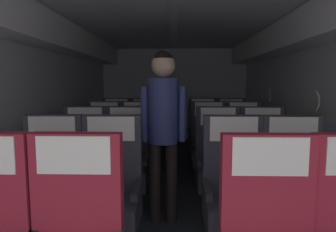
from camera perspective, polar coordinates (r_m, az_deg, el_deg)
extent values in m
cube|color=#23282D|center=(3.82, 0.96, -14.55)|extent=(3.67, 7.41, 0.02)
cube|color=silver|center=(3.99, -24.78, 2.08)|extent=(0.08, 7.01, 2.19)
cube|color=silver|center=(3.96, 26.94, 1.95)|extent=(0.08, 7.01, 2.19)
cube|color=silver|center=(3.67, 1.03, 19.59)|extent=(3.55, 7.01, 0.06)
cube|color=silver|center=(7.10, 1.23, 4.28)|extent=(3.55, 0.06, 2.19)
cube|color=white|center=(3.94, -22.39, 14.94)|extent=(0.36, 6.73, 0.36)
cube|color=white|center=(3.92, 24.57, 14.90)|extent=(0.36, 6.73, 0.36)
cube|color=white|center=(3.66, 1.02, 18.98)|extent=(0.12, 6.31, 0.02)
cylinder|color=white|center=(3.94, 26.38, 2.59)|extent=(0.01, 0.26, 0.26)
cylinder|color=white|center=(5.58, 18.82, 3.83)|extent=(0.01, 0.26, 0.26)
cube|color=maroon|center=(1.72, -17.04, -13.78)|extent=(0.48, 0.09, 0.64)
cube|color=silver|center=(1.62, -17.83, -7.26)|extent=(0.39, 0.01, 0.20)
cube|color=maroon|center=(1.70, 18.43, -14.04)|extent=(0.48, 0.09, 0.64)
cube|color=silver|center=(1.60, 19.20, -7.46)|extent=(0.39, 0.01, 0.20)
cube|color=#33333D|center=(2.65, -22.31, -16.71)|extent=(0.48, 0.49, 0.22)
cube|color=#33333D|center=(2.70, -20.97, -6.58)|extent=(0.48, 0.09, 0.64)
cube|color=#28282D|center=(2.50, -17.50, -13.02)|extent=(0.05, 0.41, 0.06)
cube|color=#28282D|center=(2.68, -27.14, -12.08)|extent=(0.05, 0.41, 0.06)
cube|color=silver|center=(2.62, -21.56, -2.26)|extent=(0.39, 0.01, 0.20)
cube|color=#33333D|center=(2.50, -11.42, -17.84)|extent=(0.48, 0.49, 0.22)
cube|color=#33333D|center=(2.54, -10.62, -7.03)|extent=(0.48, 0.09, 0.64)
cube|color=#28282D|center=(2.38, -5.91, -13.72)|extent=(0.05, 0.41, 0.06)
cube|color=#28282D|center=(2.48, -16.89, -13.12)|extent=(0.05, 0.41, 0.06)
cube|color=silver|center=(2.46, -10.96, -2.46)|extent=(0.39, 0.01, 0.20)
cube|color=#33333D|center=(2.63, 23.72, -17.02)|extent=(0.48, 0.49, 0.22)
cube|color=#33333D|center=(2.67, 22.50, -6.77)|extent=(0.48, 0.09, 0.64)
cube|color=#28282D|center=(2.65, 28.68, -12.39)|extent=(0.05, 0.41, 0.06)
cube|color=#28282D|center=(2.48, 18.82, -13.24)|extent=(0.05, 0.41, 0.06)
cube|color=silver|center=(2.59, 23.08, -2.41)|extent=(0.39, 0.01, 0.20)
cube|color=#33333D|center=(2.50, 12.93, -17.85)|extent=(0.48, 0.49, 0.22)
cube|color=#33333D|center=(2.55, 12.28, -7.04)|extent=(0.48, 0.09, 0.64)
cube|color=#28282D|center=(2.48, 18.46, -13.20)|extent=(0.05, 0.41, 0.06)
cube|color=#28282D|center=(2.39, 7.43, -13.67)|extent=(0.05, 0.41, 0.06)
cube|color=silver|center=(2.46, 12.60, -2.49)|extent=(0.39, 0.01, 0.20)
cube|color=#38383D|center=(3.52, -16.08, -14.57)|extent=(0.17, 0.18, 0.22)
cube|color=#33333D|center=(3.45, -16.20, -11.09)|extent=(0.48, 0.49, 0.22)
cube|color=#33333D|center=(3.53, -15.43, -3.39)|extent=(0.48, 0.09, 0.64)
cube|color=#28282D|center=(3.33, -12.46, -7.99)|extent=(0.05, 0.41, 0.06)
cube|color=#28282D|center=(3.47, -19.99, -7.64)|extent=(0.05, 0.41, 0.06)
cube|color=silver|center=(3.46, -15.77, -0.05)|extent=(0.39, 0.01, 0.20)
cube|color=#38383D|center=(3.42, -8.11, -15.02)|extent=(0.17, 0.18, 0.22)
cube|color=#33333D|center=(3.34, -8.17, -11.44)|extent=(0.48, 0.49, 0.22)
cube|color=#33333D|center=(3.43, -7.72, -3.50)|extent=(0.48, 0.09, 0.64)
cube|color=#28282D|center=(3.26, -4.15, -8.18)|extent=(0.05, 0.41, 0.06)
cube|color=#28282D|center=(3.33, -12.20, -7.96)|extent=(0.05, 0.41, 0.06)
cube|color=silver|center=(3.36, -7.91, -0.06)|extent=(0.39, 0.01, 0.20)
cube|color=#38383D|center=(3.50, 18.04, -14.73)|extent=(0.17, 0.18, 0.22)
cube|color=#33333D|center=(3.43, 18.17, -11.23)|extent=(0.48, 0.49, 0.22)
cube|color=#33333D|center=(3.52, 17.48, -3.49)|extent=(0.48, 0.09, 0.64)
cube|color=#28282D|center=(3.45, 22.02, -7.80)|extent=(0.05, 0.41, 0.06)
cube|color=#28282D|center=(3.32, 14.41, -8.09)|extent=(0.05, 0.41, 0.06)
cube|color=silver|center=(3.44, 17.81, -0.15)|extent=(0.39, 0.01, 0.20)
cube|color=#38383D|center=(3.41, 9.74, -15.08)|extent=(0.17, 0.18, 0.22)
cube|color=#33333D|center=(3.34, 9.81, -11.50)|extent=(0.48, 0.49, 0.22)
cube|color=#33333D|center=(3.43, 9.47, -3.54)|extent=(0.48, 0.09, 0.64)
cube|color=#28282D|center=(3.32, 13.88, -8.05)|extent=(0.05, 0.41, 0.06)
cube|color=#28282D|center=(3.26, 5.79, -8.20)|extent=(0.05, 0.41, 0.06)
cube|color=silver|center=(3.35, 9.65, -0.10)|extent=(0.39, 0.01, 0.20)
cube|color=#38383D|center=(4.34, -12.43, -10.42)|extent=(0.17, 0.18, 0.22)
cube|color=#33333D|center=(4.28, -12.50, -7.55)|extent=(0.48, 0.49, 0.22)
cube|color=#33333D|center=(4.40, -12.01, -1.42)|extent=(0.48, 0.09, 0.64)
cube|color=#28282D|center=(4.19, -9.47, -4.96)|extent=(0.05, 0.41, 0.06)
cube|color=#28282D|center=(4.30, -15.58, -4.82)|extent=(0.05, 0.41, 0.06)
cube|color=silver|center=(4.33, -12.22, 1.28)|extent=(0.39, 0.01, 0.20)
cube|color=#38383D|center=(4.27, -6.02, -10.58)|extent=(0.17, 0.18, 0.22)
cube|color=#33333D|center=(4.21, -6.06, -7.67)|extent=(0.48, 0.49, 0.22)
cube|color=#33333D|center=(4.33, -5.78, -1.43)|extent=(0.48, 0.09, 0.64)
cube|color=#28282D|center=(4.14, -2.89, -5.01)|extent=(0.05, 0.41, 0.06)
cube|color=#28282D|center=(4.21, -9.24, -4.92)|extent=(0.05, 0.41, 0.06)
cube|color=silver|center=(4.26, -5.89, 1.31)|extent=(0.39, 0.01, 0.20)
cube|color=#38383D|center=(4.35, 14.51, -10.44)|extent=(0.17, 0.18, 0.22)
cube|color=#33333D|center=(4.29, 14.60, -7.57)|extent=(0.48, 0.49, 0.22)
cube|color=#33333D|center=(4.41, 14.16, -1.46)|extent=(0.48, 0.09, 0.64)
cube|color=#28282D|center=(4.31, 17.69, -4.87)|extent=(0.05, 0.41, 0.06)
cube|color=#28282D|center=(4.20, 11.58, -4.98)|extent=(0.05, 0.41, 0.06)
cube|color=silver|center=(4.34, 14.38, 1.24)|extent=(0.39, 0.01, 0.20)
cube|color=#38383D|center=(4.27, 7.89, -10.62)|extent=(0.17, 0.18, 0.22)
cube|color=#33333D|center=(4.21, 7.94, -7.70)|extent=(0.48, 0.49, 0.22)
cube|color=#33333D|center=(4.32, 7.73, -1.46)|extent=(0.48, 0.09, 0.64)
cube|color=#28282D|center=(4.20, 11.14, -4.98)|extent=(0.05, 0.41, 0.06)
cube|color=#28282D|center=(4.15, 4.78, -5.02)|extent=(0.05, 0.41, 0.06)
cube|color=silver|center=(4.25, 7.84, 1.29)|extent=(0.39, 0.01, 0.20)
cube|color=#38383D|center=(5.20, -10.06, -7.56)|extent=(0.17, 0.18, 0.22)
cube|color=#33333D|center=(5.15, -10.10, -5.14)|extent=(0.48, 0.49, 0.22)
cube|color=#33333D|center=(5.28, -9.76, -0.08)|extent=(0.48, 0.09, 0.64)
cube|color=#28282D|center=(5.07, -7.57, -2.96)|extent=(0.05, 0.41, 0.06)
cube|color=#28282D|center=(5.17, -12.67, -2.89)|extent=(0.05, 0.41, 0.06)
cube|color=silver|center=(5.21, -9.91, 2.18)|extent=(0.39, 0.01, 0.20)
cube|color=#38383D|center=(5.13, -4.61, -7.67)|extent=(0.17, 0.18, 0.22)
cube|color=#33333D|center=(5.08, -4.64, -5.22)|extent=(0.48, 0.49, 0.22)
cube|color=#33333D|center=(5.21, -4.45, -0.10)|extent=(0.48, 0.09, 0.64)
cube|color=#28282D|center=(5.03, -2.02, -3.00)|extent=(0.05, 0.41, 0.06)
cube|color=#28282D|center=(5.07, -7.27, -2.95)|extent=(0.05, 0.41, 0.06)
cube|color=silver|center=(5.14, -4.52, 2.20)|extent=(0.39, 0.01, 0.20)
cube|color=#38383D|center=(5.20, 12.20, -7.62)|extent=(0.17, 0.18, 0.22)
cube|color=#33333D|center=(5.15, 12.26, -5.20)|extent=(0.48, 0.49, 0.22)
cube|color=#33333D|center=(5.28, 11.97, -0.14)|extent=(0.48, 0.09, 0.64)
cube|color=#28282D|center=(5.16, 14.85, -2.96)|extent=(0.05, 0.41, 0.06)
cube|color=#28282D|center=(5.07, 9.73, -3.00)|extent=(0.05, 0.41, 0.06)
cube|color=silver|center=(5.21, 12.11, 2.13)|extent=(0.39, 0.01, 0.20)
cube|color=#38383D|center=(5.11, 6.77, -7.75)|extent=(0.17, 0.18, 0.22)
cube|color=#33333D|center=(5.06, 6.80, -5.29)|extent=(0.48, 0.49, 0.22)
cube|color=#33333D|center=(5.19, 6.66, -0.14)|extent=(0.48, 0.09, 0.64)
cube|color=#28282D|center=(5.05, 9.46, -3.03)|extent=(0.05, 0.41, 0.06)
cube|color=#28282D|center=(5.01, 4.18, -3.04)|extent=(0.05, 0.41, 0.06)
cube|color=silver|center=(5.12, 6.74, 2.16)|extent=(0.39, 0.01, 0.20)
cylinder|color=black|center=(2.96, -2.49, -12.62)|extent=(0.11, 0.11, 0.79)
cylinder|color=black|center=(2.95, 0.69, -12.66)|extent=(0.11, 0.11, 0.79)
cylinder|color=navy|center=(2.80, -0.93, 1.01)|extent=(0.28, 0.28, 0.61)
cylinder|color=navy|center=(2.82, -4.58, 0.40)|extent=(0.07, 0.07, 0.52)
cylinder|color=navy|center=(2.81, 2.75, 0.38)|extent=(0.07, 0.07, 0.52)
sphere|color=tan|center=(2.80, -0.94, 9.81)|extent=(0.22, 0.22, 0.22)
sphere|color=black|center=(2.80, -0.95, 10.72)|extent=(0.19, 0.19, 0.19)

